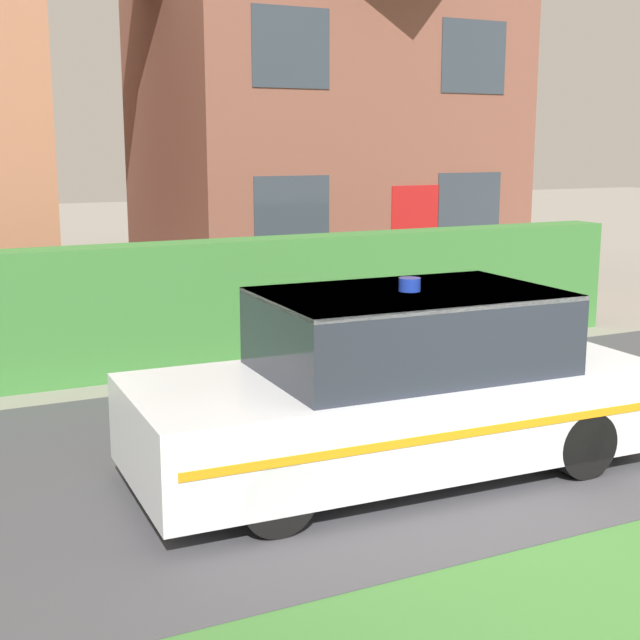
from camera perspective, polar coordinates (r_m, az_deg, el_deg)
The scene contains 5 objects.
ground_plane at distance 6.52m, azimuth 19.78°, elevation -15.44°, with size 80.00×80.00×0.00m, color gray.
road_strip at distance 8.92m, azimuth 4.29°, elevation -7.41°, with size 28.00×5.19×0.01m, color #424247.
garden_hedge at distance 11.59m, azimuth -6.26°, elevation 1.06°, with size 12.28×0.57×1.64m, color #3D7F38.
police_car at distance 7.81m, azimuth 5.03°, elevation -4.26°, with size 4.65×1.98×1.71m.
house_right at distance 18.43m, azimuth -0.02°, elevation 14.76°, with size 6.99×5.55×7.82m.
Camera 1 is at (-4.33, -3.95, 2.86)m, focal length 50.00 mm.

